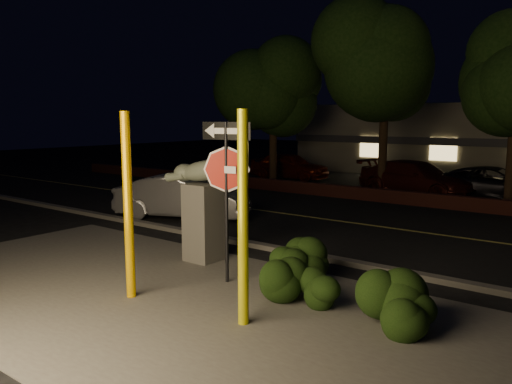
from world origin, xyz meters
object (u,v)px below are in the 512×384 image
silver_sedan (183,197)px  yellow_pole_right (243,220)px  parked_car_darkred (416,178)px  parked_car_dark (496,184)px  signpost (226,170)px  yellow_pole_left (128,207)px  sculpture (204,198)px  parked_car_red (289,166)px

silver_sedan → yellow_pole_right: bearing=-152.5°
yellow_pole_right → parked_car_darkred: yellow_pole_right is taller
yellow_pole_right → parked_car_dark: 15.39m
yellow_pole_right → signpost: 2.11m
yellow_pole_left → parked_car_darkred: yellow_pole_left is taller
yellow_pole_left → signpost: bearing=62.7°
parked_car_darkred → parked_car_dark: parked_car_darkred is taller
yellow_pole_right → parked_car_darkred: bearing=99.4°
yellow_pole_right → sculpture: 3.63m
yellow_pole_right → parked_car_darkred: 14.88m
signpost → silver_sedan: size_ratio=0.74×
yellow_pole_right → parked_car_darkred: size_ratio=0.67×
yellow_pole_right → sculpture: size_ratio=1.41×
yellow_pole_left → signpost: yellow_pole_left is taller
signpost → sculpture: size_ratio=1.33×
signpost → silver_sedan: (-5.28, 4.03, -1.53)m
yellow_pole_right → signpost: yellow_pole_right is taller
signpost → parked_car_red: size_ratio=0.74×
signpost → sculpture: signpost is taller
signpost → silver_sedan: 6.82m
parked_car_dark → parked_car_red: bearing=85.8°
signpost → parked_car_darkred: (-0.93, 13.27, -1.51)m
parked_car_red → parked_car_darkred: (7.28, -1.49, 0.00)m
sculpture → parked_car_dark: size_ratio=0.50×
yellow_pole_left → silver_sedan: size_ratio=0.78×
silver_sedan → parked_car_dark: silver_sedan is taller
sculpture → parked_car_darkred: 12.46m
signpost → parked_car_dark: size_ratio=0.66×
yellow_pole_left → parked_car_darkred: bearing=90.3°
sculpture → yellow_pole_right: bearing=-38.8°
silver_sedan → parked_car_darkred: parked_car_darkred is taller
yellow_pole_left → silver_sedan: bearing=127.9°
sculpture → parked_car_darkred: (0.44, 12.43, -0.73)m
parked_car_darkred → parked_car_dark: bearing=-62.9°
signpost → parked_car_darkred: size_ratio=0.63×
yellow_pole_right → sculpture: yellow_pole_right is taller
parked_car_dark → yellow_pole_left: bearing=169.9°
parked_car_darkred → parked_car_dark: size_ratio=1.05×
silver_sedan → parked_car_red: parked_car_red is taller
sculpture → silver_sedan: bearing=139.9°
signpost → parked_car_darkred: signpost is taller
parked_car_red → parked_car_dark: parked_car_red is taller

